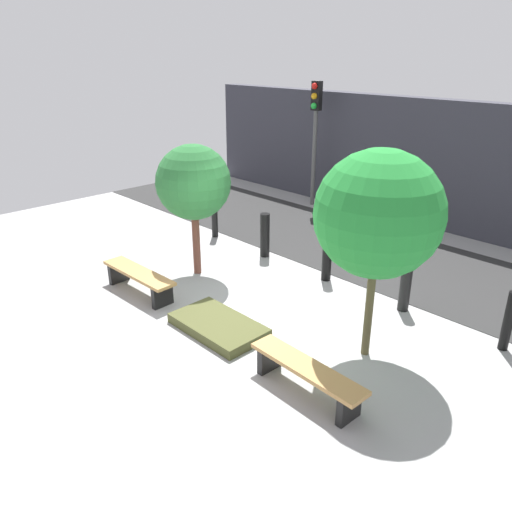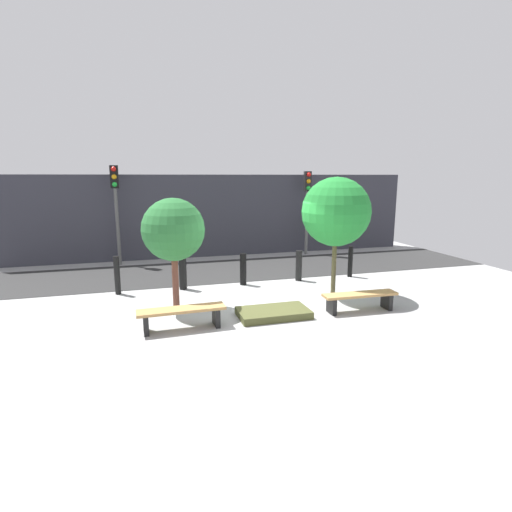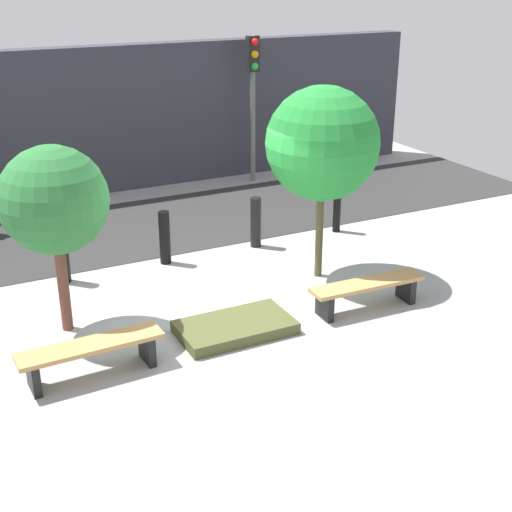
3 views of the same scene
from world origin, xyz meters
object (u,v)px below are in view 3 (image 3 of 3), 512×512
bench_right (367,289)px  tree_behind_right_bench (323,144)px  bollard_far_right (337,207)px  traffic_light_mid_west (253,82)px  bollard_left (62,254)px  bench_left (91,352)px  bollard_right (256,222)px  tree_behind_left_bench (54,201)px  bollard_center (165,238)px  planter_bed (235,327)px

bench_right → tree_behind_right_bench: size_ratio=0.58×
bollard_far_right → traffic_light_mid_west: 4.24m
bollard_left → traffic_light_mid_west: traffic_light_mid_west is taller
tree_behind_right_bench → bollard_left: (-3.81, 1.64, -1.72)m
bollard_left → traffic_light_mid_west: (5.34, 3.83, 1.81)m
bench_left → traffic_light_mid_west: bearing=48.4°
tree_behind_right_bench → bollard_right: bearing=101.4°
bench_left → bench_right: (4.14, -0.00, -0.01)m
bollard_right → traffic_light_mid_west: 4.64m
bench_right → bollard_far_right: size_ratio=1.85×
tree_behind_left_bench → bollard_center: (2.07, 1.64, -1.43)m
planter_bed → bollard_far_right: (3.48, 2.81, 0.40)m
tree_behind_right_bench → planter_bed: bearing=-150.4°
bollard_right → bollard_far_right: (1.74, 0.00, 0.02)m
bench_left → traffic_light_mid_west: (5.67, 6.84, 1.97)m
bench_right → bollard_left: size_ratio=1.83×
tree_behind_right_bench → bollard_center: size_ratio=3.34×
bollard_far_right → bench_left: bearing=-151.5°
bollard_center → tree_behind_right_bench: bearing=-38.4°
bollard_far_right → bench_right: bearing=-115.1°
bench_right → bollard_center: (-2.07, 3.01, 0.15)m
planter_bed → bollard_center: size_ratio=1.71×
bench_right → tree_behind_left_bench: bearing=163.5°
bench_right → planter_bed: 2.09m
traffic_light_mid_west → tree_behind_left_bench: bearing=-136.1°
tree_behind_left_bench → planter_bed: bearing=-29.6°
bollard_left → bollard_center: bearing=0.0°
bench_left → bollard_center: (2.07, 3.01, 0.14)m
bench_left → bollard_center: bearing=53.6°
tree_behind_right_bench → traffic_light_mid_west: traffic_light_mid_west is taller
bollard_left → bollard_center: bollard_left is taller
planter_bed → tree_behind_left_bench: tree_behind_left_bench is taller
bollard_left → bollard_right: (3.48, 0.00, -0.03)m
planter_bed → tree_behind_right_bench: tree_behind_right_bench is taller
bollard_center → bollard_far_right: size_ratio=0.96×
bench_left → planter_bed: size_ratio=1.14×
bench_left → bollard_left: size_ratio=1.85×
bench_right → tree_behind_left_bench: tree_behind_left_bench is taller
bollard_right → traffic_light_mid_west: size_ratio=0.28×
bollard_left → bollard_far_right: bollard_left is taller
planter_bed → bollard_far_right: 4.49m
bench_right → bollard_far_right: 3.33m
bench_left → tree_behind_right_bench: size_ratio=0.58×
bollard_center → bollard_right: size_ratio=1.01×
tree_behind_right_bench → bollard_right: size_ratio=3.36×
bench_left → bollard_far_right: 6.31m
tree_behind_left_bench → bollard_center: size_ratio=2.84×
bench_left → tree_behind_left_bench: tree_behind_left_bench is taller
tree_behind_left_bench → bollard_right: size_ratio=2.86×
bench_right → tree_behind_right_bench: (0.00, 1.37, 1.90)m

